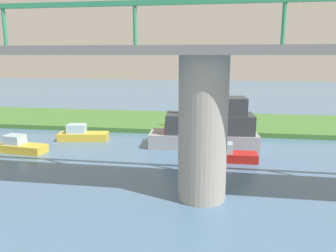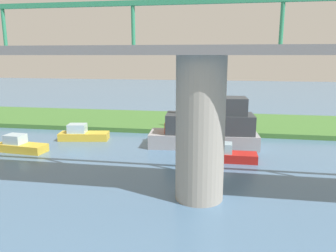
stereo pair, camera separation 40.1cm
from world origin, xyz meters
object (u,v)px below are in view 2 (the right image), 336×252
(pontoon_yellow, at_px, (207,127))
(motorboat_red, at_px, (227,155))
(mooring_post, at_px, (194,125))
(houseboat_blue, at_px, (82,134))
(skiff_small, at_px, (20,145))
(bridge_pylon, at_px, (200,130))
(person_on_bank, at_px, (168,120))

(pontoon_yellow, distance_m, motorboat_red, 4.71)
(mooring_post, xyz_separation_m, houseboat_blue, (10.85, 4.50, -0.45))
(houseboat_blue, bearing_deg, mooring_post, -157.45)
(skiff_small, distance_m, houseboat_blue, 6.14)
(motorboat_red, bearing_deg, skiff_small, 1.10)
(pontoon_yellow, distance_m, skiff_small, 16.94)
(bridge_pylon, height_order, skiff_small, bridge_pylon)
(person_on_bank, relative_size, houseboat_blue, 0.27)
(pontoon_yellow, relative_size, houseboat_blue, 2.01)
(motorboat_red, bearing_deg, person_on_bank, -57.61)
(person_on_bank, height_order, skiff_small, person_on_bank)
(pontoon_yellow, bearing_deg, bridge_pylon, 90.89)
(skiff_small, bearing_deg, motorboat_red, -178.90)
(person_on_bank, xyz_separation_m, mooring_post, (-3.08, 1.45, -0.17))
(skiff_small, bearing_deg, bridge_pylon, 156.34)
(motorboat_red, relative_size, houseboat_blue, 0.88)
(motorboat_red, bearing_deg, pontoon_yellow, -65.57)
(person_on_bank, relative_size, mooring_post, 1.31)
(pontoon_yellow, relative_size, motorboat_red, 2.29)
(mooring_post, bearing_deg, skiff_small, 32.78)
(mooring_post, distance_m, motorboat_red, 9.73)
(mooring_post, relative_size, houseboat_blue, 0.21)
(person_on_bank, height_order, pontoon_yellow, pontoon_yellow)
(pontoon_yellow, bearing_deg, houseboat_blue, -1.94)
(mooring_post, xyz_separation_m, skiff_small, (14.58, 9.39, -0.49))
(mooring_post, bearing_deg, person_on_bank, -25.26)
(bridge_pylon, xyz_separation_m, person_on_bank, (4.97, -18.05, -3.00))
(person_on_bank, height_order, mooring_post, person_on_bank)
(houseboat_blue, bearing_deg, skiff_small, 52.62)
(pontoon_yellow, distance_m, houseboat_blue, 12.63)
(bridge_pylon, relative_size, person_on_bank, 6.04)
(bridge_pylon, distance_m, houseboat_blue, 17.93)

